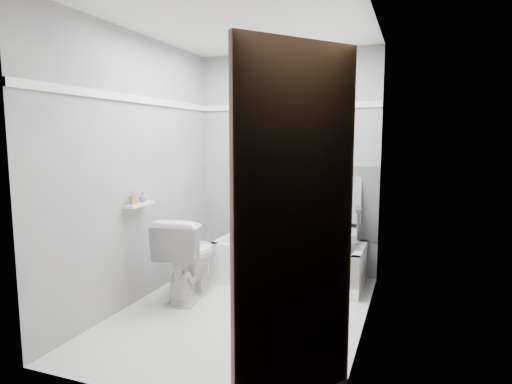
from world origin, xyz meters
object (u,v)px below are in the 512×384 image
at_px(toilet, 188,257).
at_px(soap_bottle_a, 133,198).
at_px(bathtub, 289,262).
at_px(soap_bottle_b, 143,197).
at_px(door, 331,243).
at_px(office_chair, 333,226).

relative_size(toilet, soap_bottle_a, 6.53).
bearing_deg(bathtub, soap_bottle_b, -138.67).
bearing_deg(soap_bottle_a, door, -30.01).
bearing_deg(toilet, soap_bottle_b, 28.57).
bearing_deg(toilet, office_chair, -154.45).
distance_m(office_chair, toilet, 1.45).
height_order(toilet, soap_bottle_b, soap_bottle_b).
distance_m(door, soap_bottle_b, 2.29).
xyz_separation_m(soap_bottle_a, soap_bottle_b, (0.00, 0.14, -0.01)).
height_order(office_chair, soap_bottle_a, office_chair).
height_order(bathtub, soap_bottle_b, soap_bottle_b).
relative_size(office_chair, soap_bottle_a, 8.30).
bearing_deg(toilet, bathtub, -144.03).
height_order(door, soap_bottle_a, door).
bearing_deg(office_chair, bathtub, 179.93).
relative_size(bathtub, soap_bottle_b, 17.25).
height_order(bathtub, soap_bottle_a, soap_bottle_a).
bearing_deg(soap_bottle_a, soap_bottle_b, 90.00).
bearing_deg(soap_bottle_a, toilet, 49.30).
distance_m(toilet, door, 2.27).
height_order(bathtub, office_chair, office_chair).
xyz_separation_m(bathtub, door, (0.83, -2.21, 0.79)).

